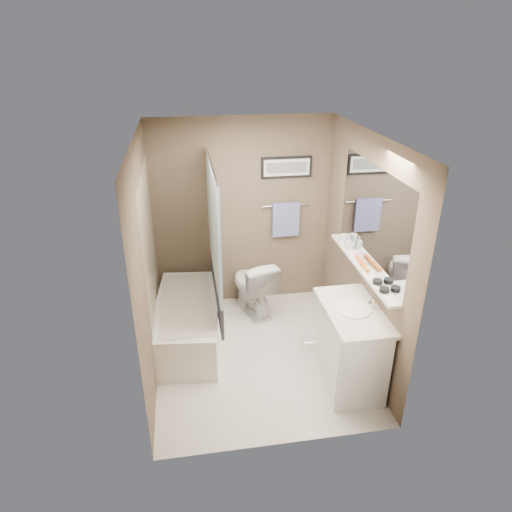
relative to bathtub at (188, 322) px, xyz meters
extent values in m
plane|color=silver|center=(0.75, -0.40, -0.25)|extent=(2.50, 2.50, 0.00)
cube|color=white|center=(0.75, -0.40, 2.13)|extent=(2.20, 2.50, 0.04)
cube|color=brown|center=(0.75, 0.83, 0.95)|extent=(2.20, 0.04, 2.40)
cube|color=brown|center=(0.75, -1.63, 0.95)|extent=(2.20, 0.04, 2.40)
cube|color=brown|center=(-0.33, -0.40, 0.95)|extent=(0.04, 2.50, 2.40)
cube|color=brown|center=(1.83, -0.40, 0.95)|extent=(0.04, 2.50, 2.40)
cube|color=#BCAE8E|center=(-0.34, 0.10, 0.75)|extent=(0.02, 1.55, 2.00)
cylinder|color=silver|center=(0.35, 0.10, 1.80)|extent=(0.02, 1.55, 0.02)
cube|color=white|center=(0.35, 0.10, 1.15)|extent=(0.03, 1.45, 1.28)
cube|color=#263547|center=(0.35, 0.10, 0.33)|extent=(0.03, 1.45, 0.36)
cube|color=silver|center=(1.84, -0.55, 1.37)|extent=(0.02, 1.60, 1.00)
cube|color=silver|center=(1.79, -0.55, 0.85)|extent=(0.12, 1.60, 0.03)
cylinder|color=silver|center=(1.30, 0.81, 1.05)|extent=(0.60, 0.02, 0.02)
cube|color=#9DA3E4|center=(1.30, 0.79, 0.87)|extent=(0.34, 0.05, 0.44)
cube|color=black|center=(1.30, 0.83, 1.53)|extent=(0.62, 0.02, 0.26)
cube|color=white|center=(1.30, 0.82, 1.53)|extent=(0.56, 0.00, 0.20)
cube|color=#595959|center=(1.30, 0.81, 1.53)|extent=(0.50, 0.00, 0.13)
cube|color=silver|center=(1.30, -1.64, 0.75)|extent=(0.80, 0.02, 2.00)
cylinder|color=silver|center=(0.97, -1.59, 0.75)|extent=(0.10, 0.02, 0.02)
cube|color=white|center=(0.00, 0.00, 0.00)|extent=(0.85, 1.57, 0.50)
cube|color=silver|center=(0.00, 0.00, 0.25)|extent=(0.56, 1.36, 0.02)
imported|color=white|center=(0.83, 0.50, 0.12)|extent=(0.61, 0.82, 0.74)
cube|color=silver|center=(1.60, -0.94, 0.15)|extent=(0.58, 0.94, 0.80)
cube|color=silver|center=(1.59, -0.94, 0.57)|extent=(0.54, 0.96, 0.04)
cylinder|color=white|center=(1.58, -0.94, 0.60)|extent=(0.34, 0.34, 0.01)
cylinder|color=white|center=(1.78, -0.94, 0.64)|extent=(0.02, 0.02, 0.10)
sphere|color=silver|center=(1.78, -0.84, 0.62)|extent=(0.05, 0.05, 0.05)
cylinder|color=black|center=(1.79, -1.10, 0.89)|extent=(0.09, 0.09, 0.04)
cylinder|color=black|center=(1.79, -0.95, 0.89)|extent=(0.09, 0.09, 0.04)
cylinder|color=orange|center=(1.79, -0.63, 0.89)|extent=(0.06, 0.22, 0.04)
cylinder|color=#E2561F|center=(1.79, -0.50, 0.89)|extent=(0.05, 0.22, 0.04)
cube|color=pink|center=(1.79, -0.37, 0.87)|extent=(0.04, 0.16, 0.01)
cylinder|color=silver|center=(1.79, -0.01, 0.92)|extent=(0.08, 0.08, 0.10)
imported|color=#999999|center=(1.79, -0.16, 0.93)|extent=(0.07, 0.07, 0.14)
camera|label=1|loc=(0.07, -4.44, 2.94)|focal=32.00mm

